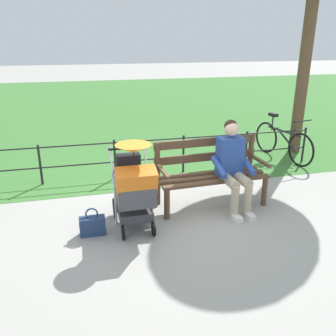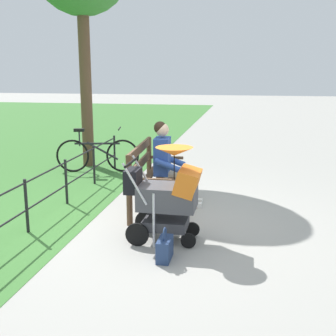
{
  "view_description": "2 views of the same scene",
  "coord_description": "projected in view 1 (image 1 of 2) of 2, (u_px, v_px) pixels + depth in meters",
  "views": [
    {
      "loc": [
        1.14,
        4.5,
        2.35
      ],
      "look_at": [
        0.08,
        0.23,
        0.74
      ],
      "focal_mm": 38.2,
      "sensor_mm": 36.0,
      "label": 1
    },
    {
      "loc": [
        5.53,
        1.27,
        2.03
      ],
      "look_at": [
        -0.06,
        0.24,
        0.76
      ],
      "focal_mm": 47.38,
      "sensor_mm": 36.0,
      "label": 2
    }
  ],
  "objects": [
    {
      "name": "stroller",
      "position": [
        134.0,
        185.0,
        4.51
      ],
      "size": [
        0.52,
        0.89,
        1.15
      ],
      "color": "black",
      "rests_on": "ground"
    },
    {
      "name": "park_fence",
      "position": [
        150.0,
        153.0,
        6.34
      ],
      "size": [
        6.24,
        0.04,
        0.7
      ],
      "color": "black",
      "rests_on": "ground"
    },
    {
      "name": "ground_plane",
      "position": [
        170.0,
        210.0,
        5.17
      ],
      "size": [
        60.0,
        60.0,
        0.0
      ],
      "primitive_type": "plane",
      "color": "#9E9B93"
    },
    {
      "name": "park_bench",
      "position": [
        210.0,
        170.0,
        5.23
      ],
      "size": [
        1.62,
        0.67,
        0.96
      ],
      "color": "brown",
      "rests_on": "ground"
    },
    {
      "name": "person_on_bench",
      "position": [
        233.0,
        163.0,
        5.04
      ],
      "size": [
        0.55,
        0.74,
        1.28
      ],
      "color": "tan",
      "rests_on": "ground"
    },
    {
      "name": "handbag",
      "position": [
        93.0,
        225.0,
        4.49
      ],
      "size": [
        0.32,
        0.14,
        0.37
      ],
      "color": "navy",
      "rests_on": "ground"
    },
    {
      "name": "bicycle",
      "position": [
        282.0,
        142.0,
        7.22
      ],
      "size": [
        0.49,
        1.64,
        0.89
      ],
      "color": "black",
      "rests_on": "ground"
    },
    {
      "name": "grass_lawn",
      "position": [
        111.0,
        105.0,
        13.18
      ],
      "size": [
        40.0,
        16.0,
        0.01
      ],
      "primitive_type": "cube",
      "color": "#3D7533",
      "rests_on": "ground"
    }
  ]
}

